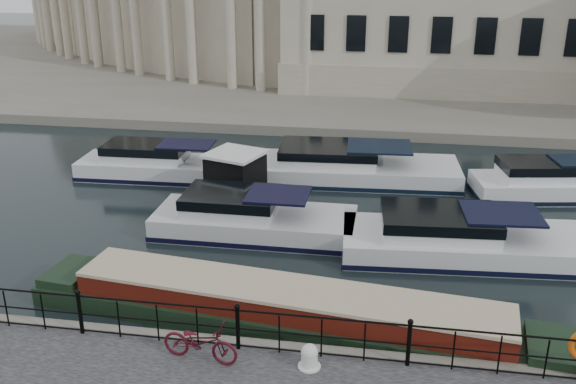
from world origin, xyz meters
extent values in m
plane|color=black|center=(0.00, 0.00, 0.00)|extent=(160.00, 160.00, 0.00)
cube|color=#6B665B|center=(0.00, 39.00, 0.28)|extent=(120.00, 42.00, 0.55)
cylinder|color=black|center=(-4.00, -2.25, 1.10)|extent=(0.10, 0.10, 1.10)
sphere|color=black|center=(-4.00, -2.25, 1.70)|extent=(0.14, 0.14, 0.14)
cylinder|color=black|center=(0.00, -2.25, 1.10)|extent=(0.10, 0.10, 1.10)
sphere|color=black|center=(0.00, -2.25, 1.70)|extent=(0.14, 0.14, 0.14)
cylinder|color=black|center=(4.00, -2.25, 1.10)|extent=(0.10, 0.10, 1.10)
sphere|color=black|center=(4.00, -2.25, 1.70)|extent=(0.14, 0.14, 0.14)
cylinder|color=black|center=(0.00, -2.25, 1.60)|extent=(24.00, 0.05, 0.05)
cylinder|color=black|center=(0.00, -2.25, 1.10)|extent=(24.00, 0.04, 0.04)
cylinder|color=black|center=(0.00, -2.25, 0.63)|extent=(24.00, 0.04, 0.04)
cube|color=#9E937F|center=(6.00, 33.00, 1.55)|extent=(20.30, 14.30, 2.00)
cube|color=#ADA38C|center=(-3.33, 29.02, 6.05)|extent=(5.73, 4.06, 11.00)
cylinder|color=#ADA38C|center=(-2.28, 26.16, 5.45)|extent=(0.70, 0.70, 9.80)
cylinder|color=#ADA38C|center=(-5.49, 26.87, 5.45)|extent=(0.70, 0.70, 9.80)
cube|color=#ADA38C|center=(-8.29, 30.44, 6.05)|extent=(5.90, 4.56, 11.00)
cylinder|color=#ADA38C|center=(-7.59, 27.47, 5.45)|extent=(0.70, 0.70, 9.80)
cylinder|color=#ADA38C|center=(-10.69, 28.56, 5.45)|extent=(0.70, 0.70, 9.80)
cylinder|color=#ADA38C|center=(-12.70, 29.41, 5.45)|extent=(0.70, 0.70, 9.80)
cylinder|color=#ADA38C|center=(-15.65, 30.87, 5.45)|extent=(0.70, 0.70, 9.80)
cylinder|color=#ADA38C|center=(-17.55, 31.95, 5.45)|extent=(0.70, 0.70, 9.80)
cylinder|color=#ADA38C|center=(-20.30, 33.75, 5.45)|extent=(0.70, 0.70, 9.80)
cylinder|color=#ADA38C|center=(-22.05, 35.05, 5.45)|extent=(0.70, 0.70, 9.80)
cylinder|color=#ADA38C|center=(-24.57, 37.16, 5.45)|extent=(0.70, 0.70, 9.80)
imported|color=#470C17|center=(-0.75, -2.84, 1.04)|extent=(1.93, 0.91, 0.97)
cylinder|color=silver|center=(1.78, -2.70, 0.75)|extent=(0.38, 0.38, 0.40)
sphere|color=silver|center=(1.78, -2.70, 0.95)|extent=(0.40, 0.40, 0.40)
cylinder|color=silver|center=(1.78, -2.70, 0.57)|extent=(0.53, 0.53, 0.04)
cube|color=black|center=(0.86, -0.31, 0.10)|extent=(14.65, 3.64, 0.87)
cube|color=#51130B|center=(0.86, -0.31, 0.75)|extent=(11.73, 3.01, 0.68)
cube|color=#BFAC8A|center=(0.86, -0.31, 1.15)|extent=(11.74, 3.07, 0.10)
cube|color=#6B665B|center=(-2.63, 8.23, 0.05)|extent=(3.32, 3.03, 0.23)
cube|color=black|center=(-2.63, 8.23, 1.10)|extent=(2.31, 2.31, 1.64)
cube|color=white|center=(-2.63, 8.23, 2.05)|extent=(2.54, 2.54, 0.11)
cube|color=silver|center=(-1.27, 5.45, 0.20)|extent=(7.08, 2.73, 1.20)
cube|color=black|center=(-1.27, 5.45, 0.12)|extent=(7.15, 2.76, 0.18)
cube|color=silver|center=(-2.12, 5.45, 1.05)|extent=(3.19, 2.23, 0.90)
cube|color=black|center=(-0.42, 5.45, 1.55)|extent=(2.13, 1.90, 0.08)
cube|color=silver|center=(6.01, 4.90, 0.20)|extent=(8.33, 3.52, 1.20)
cube|color=black|center=(6.01, 4.90, 0.12)|extent=(8.41, 3.56, 0.18)
cube|color=silver|center=(5.03, 4.83, 1.05)|extent=(3.82, 2.68, 0.90)
cube|color=black|center=(6.98, 4.96, 1.55)|extent=(2.58, 2.24, 0.08)
cube|color=silver|center=(-6.37, 10.69, 0.20)|extent=(7.81, 2.64, 1.20)
cube|color=black|center=(-6.37, 10.69, 0.12)|extent=(7.89, 2.66, 0.18)
cube|color=silver|center=(-7.30, 10.66, 1.05)|extent=(3.54, 2.07, 0.90)
cube|color=black|center=(-5.44, 10.72, 1.55)|extent=(2.37, 1.74, 0.08)
cube|color=silver|center=(1.76, 11.74, 0.20)|extent=(9.27, 3.75, 1.20)
cube|color=black|center=(1.76, 11.74, 0.12)|extent=(9.36, 3.78, 0.18)
cube|color=silver|center=(0.67, 11.68, 1.05)|extent=(4.24, 2.88, 0.90)
cube|color=black|center=(2.86, 11.80, 1.55)|extent=(2.86, 2.41, 0.08)
cube|color=white|center=(10.03, 11.03, 0.20)|extent=(6.79, 3.38, 1.20)
cube|color=black|center=(10.03, 11.03, 0.12)|extent=(6.86, 3.41, 0.18)
cube|color=white|center=(9.26, 10.90, 1.05)|extent=(3.20, 2.36, 0.90)
camera|label=1|loc=(3.33, -14.92, 9.56)|focal=40.00mm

